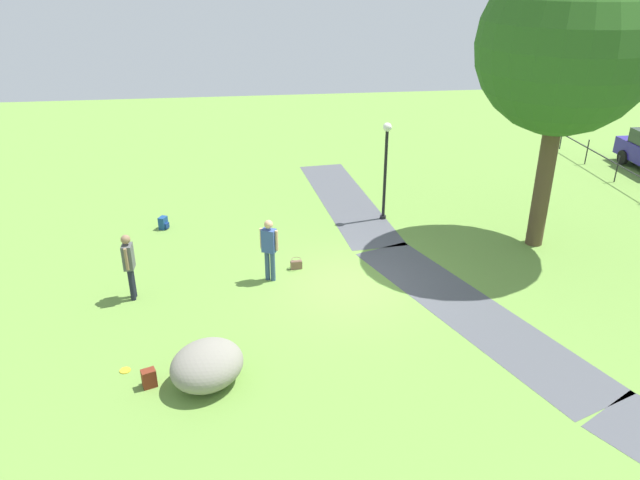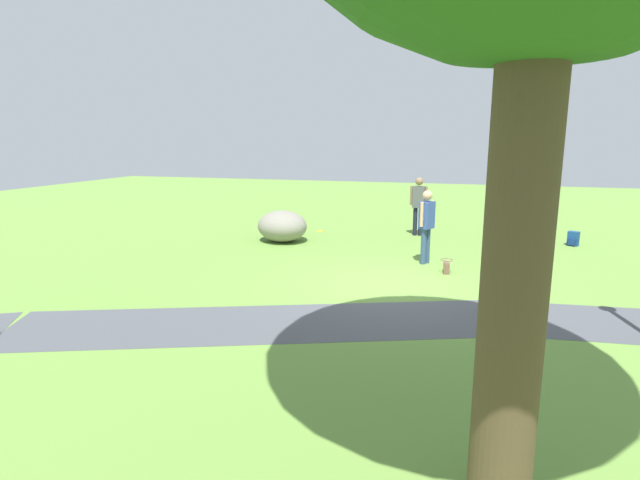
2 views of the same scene
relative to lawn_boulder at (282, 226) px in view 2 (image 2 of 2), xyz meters
The scene contains 9 objects.
ground_plane 5.15m from the lawn_boulder, 135.95° to the left, with size 48.00×48.00×0.00m, color olive.
footpath_segment_mid 6.62m from the lawn_boulder, 107.57° to the left, with size 8.09×4.50×0.01m.
lawn_boulder is the anchor object (origin of this frame).
woman_with_handbag 4.50m from the lawn_boulder, 160.44° to the left, with size 0.38×0.47×1.75m.
man_near_boulder 4.24m from the lawn_boulder, 151.09° to the right, with size 0.52×0.24×1.78m.
handbag_on_grass 5.25m from the lawn_boulder, 154.67° to the left, with size 0.30×0.33×0.31m.
backpack_by_boulder 1.22m from the lawn_boulder, 92.21° to the right, with size 0.33×0.33×0.40m.
spare_backpack_on_lawn 8.18m from the lawn_boulder, 167.81° to the right, with size 0.34×0.34×0.40m.
frisbee_on_grass 1.93m from the lawn_boulder, 109.24° to the right, with size 0.23×0.23×0.02m.
Camera 2 is at (-1.41, 9.87, 2.96)m, focal length 28.22 mm.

